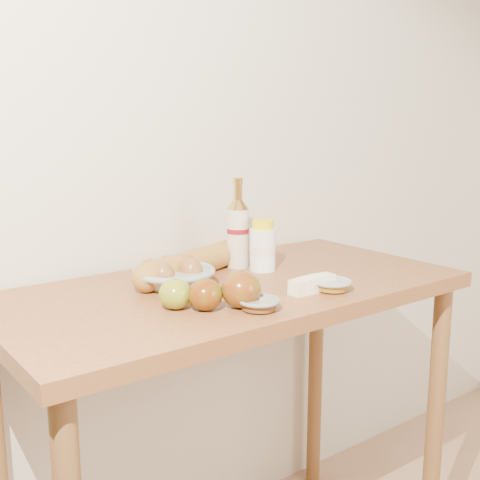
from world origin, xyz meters
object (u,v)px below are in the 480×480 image
egg_bowl (173,275)px  baguette (193,263)px  table (233,330)px  cream_bottle (263,247)px  bourbon_bottle (238,231)px

egg_bowl → baguette: 0.11m
table → egg_bowl: egg_bowl is taller
baguette → cream_bottle: bearing=-36.0°
table → bourbon_bottle: bourbon_bottle is taller
table → bourbon_bottle: 0.29m
egg_bowl → baguette: egg_bowl is taller
cream_bottle → baguette: 0.20m
table → baguette: (-0.04, 0.13, 0.16)m
bourbon_bottle → egg_bowl: bearing=-140.8°
cream_bottle → egg_bowl: cream_bottle is taller
bourbon_bottle → cream_bottle: 0.09m
egg_bowl → baguette: (0.09, 0.05, 0.01)m
table → baguette: 0.21m
cream_bottle → baguette: bearing=-172.5°
bourbon_bottle → egg_bowl: (-0.26, -0.07, -0.07)m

